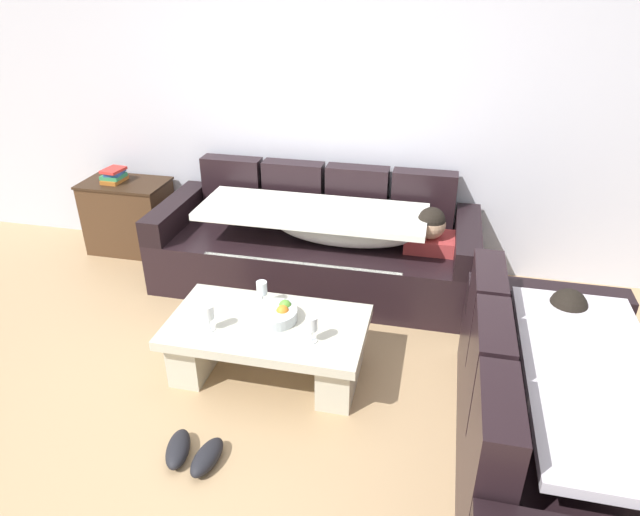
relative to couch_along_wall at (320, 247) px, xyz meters
name	(u,v)px	position (x,y,z in m)	size (l,w,h in m)	color
ground_plane	(241,422)	(-0.09, -1.63, -0.33)	(14.00, 14.00, 0.00)	tan
back_wall	(324,100)	(-0.09, 0.52, 1.02)	(9.00, 0.10, 2.70)	silver
couch_along_wall	(320,247)	(0.00, 0.00, 0.00)	(2.47, 0.92, 0.88)	black
couch_near_window	(557,425)	(1.54, -1.62, 0.01)	(0.92, 1.87, 0.88)	black
coffee_table	(268,342)	(-0.07, -1.17, -0.09)	(1.20, 0.68, 0.38)	beige
fruit_bowl	(276,314)	(-0.02, -1.12, 0.09)	(0.28, 0.28, 0.10)	silver
wine_glass_near_left	(208,313)	(-0.37, -1.31, 0.17)	(0.07, 0.07, 0.17)	silver
wine_glass_near_right	(312,325)	(0.24, -1.29, 0.17)	(0.07, 0.07, 0.17)	silver
wine_glass_far_back	(262,289)	(-0.15, -0.98, 0.17)	(0.07, 0.07, 0.17)	silver
side_cabinet	(130,216)	(-1.78, 0.22, -0.01)	(0.72, 0.44, 0.64)	#49301D
book_stack_on_cabinet	(114,175)	(-1.86, 0.22, 0.37)	(0.18, 0.22, 0.12)	#B76623
pair_of_shoes	(192,453)	(-0.25, -1.93, -0.28)	(0.34, 0.30, 0.09)	black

